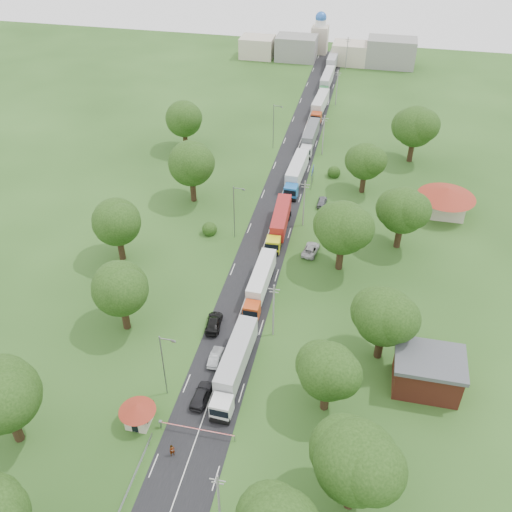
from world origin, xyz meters
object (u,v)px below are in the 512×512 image
(car_lane_front, at_px, (201,395))
(pedestrian_near, at_px, (172,451))
(guard_booth, at_px, (138,412))
(truck_0, at_px, (235,364))
(car_lane_mid, at_px, (216,357))
(info_sign, at_px, (313,173))
(boom_barrier, at_px, (186,427))

(car_lane_front, relative_size, pedestrian_near, 2.71)
(guard_booth, relative_size, car_lane_front, 0.94)
(truck_0, xyz_separation_m, car_lane_front, (-3.13, -4.52, -1.40))
(guard_booth, bearing_deg, car_lane_front, 38.89)
(guard_booth, relative_size, car_lane_mid, 1.09)
(car_lane_front, xyz_separation_m, pedestrian_near, (-0.93, -8.28, 0.07))
(info_sign, relative_size, car_lane_front, 0.88)
(truck_0, height_order, car_lane_front, truck_0)
(info_sign, distance_m, car_lane_mid, 48.87)
(info_sign, xyz_separation_m, car_lane_front, (-6.20, -55.00, -2.20))
(info_sign, xyz_separation_m, truck_0, (-3.07, -50.48, -0.81))
(info_sign, height_order, car_lane_front, info_sign)
(truck_0, bearing_deg, info_sign, 86.52)
(guard_booth, xyz_separation_m, info_sign, (12.40, 60.00, 0.84))
(info_sign, relative_size, pedestrian_near, 2.37)
(guard_booth, distance_m, info_sign, 61.27)
(info_sign, distance_m, pedestrian_near, 63.72)
(truck_0, bearing_deg, boom_barrier, -110.10)
(boom_barrier, height_order, guard_booth, guard_booth)
(car_lane_mid, bearing_deg, car_lane_front, 88.97)
(car_lane_front, bearing_deg, guard_booth, 41.92)
(boom_barrier, bearing_deg, info_sign, 83.76)
(guard_booth, relative_size, truck_0, 0.29)
(guard_booth, height_order, info_sign, info_sign)
(info_sign, bearing_deg, truck_0, -93.48)
(truck_0, distance_m, car_lane_mid, 4.04)
(guard_booth, relative_size, info_sign, 1.07)
(boom_barrier, bearing_deg, pedestrian_near, -99.88)
(guard_booth, xyz_separation_m, pedestrian_near, (5.27, -3.28, -1.30))
(info_sign, bearing_deg, pedestrian_near, -96.43)
(boom_barrier, xyz_separation_m, car_lane_mid, (0.36, 11.58, -0.23))
(car_lane_front, bearing_deg, pedestrian_near, 86.62)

